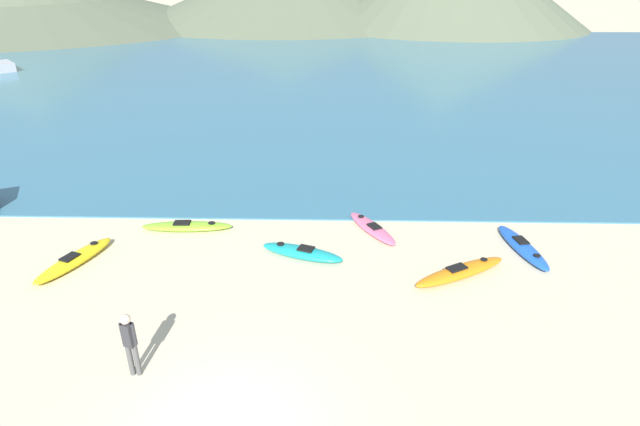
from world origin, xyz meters
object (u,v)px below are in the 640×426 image
Objects in this scene: kayak_on_sand_4 at (522,247)px; moored_boat_1 at (2,66)px; kayak_on_sand_2 at (302,252)px; kayak_on_sand_1 at (372,228)px; kayak_on_sand_0 at (75,260)px; kayak_on_sand_5 at (187,226)px; kayak_on_sand_3 at (460,272)px; person_near_foreground at (130,341)px.

moored_boat_1 is at bearing 138.92° from kayak_on_sand_4.
kayak_on_sand_2 is 47.38m from moored_boat_1.
kayak_on_sand_4 reaches higher than kayak_on_sand_1.
moored_boat_1 reaches higher than kayak_on_sand_0.
kayak_on_sand_0 is at bearing -139.99° from kayak_on_sand_5.
kayak_on_sand_2 is at bearing -142.24° from kayak_on_sand_1.
kayak_on_sand_4 is 0.95× the size of kayak_on_sand_5.
kayak_on_sand_3 is at bearing -1.88° from kayak_on_sand_0.
kayak_on_sand_2 is 5.29m from kayak_on_sand_3.
kayak_on_sand_2 reaches higher than kayak_on_sand_1.
kayak_on_sand_1 is 3.22m from kayak_on_sand_2.
moored_boat_1 is (-27.33, 33.18, 0.34)m from kayak_on_sand_5.
kayak_on_sand_1 is at bearing 14.72° from kayak_on_sand_0.
kayak_on_sand_1 is at bearing 0.54° from kayak_on_sand_5.
kayak_on_sand_3 is 1.04× the size of kayak_on_sand_4.
kayak_on_sand_3 is 10.13m from kayak_on_sand_5.
kayak_on_sand_4 is 12.30m from kayak_on_sand_5.
kayak_on_sand_2 is 1.71× the size of person_near_foreground.
kayak_on_sand_1 is at bearing -43.93° from moored_boat_1.
kayak_on_sand_3 is at bearing -44.37° from moored_boat_1.
kayak_on_sand_1 is 4.05m from kayak_on_sand_3.
kayak_on_sand_4 reaches higher than kayak_on_sand_5.
kayak_on_sand_2 reaches higher than kayak_on_sand_5.
moored_boat_1 reaches higher than kayak_on_sand_2.
moored_boat_1 is (-39.56, 34.49, 0.32)m from kayak_on_sand_4.
kayak_on_sand_0 is 0.95× the size of kayak_on_sand_3.
moored_boat_1 is at bearing 136.07° from kayak_on_sand_1.
person_near_foreground is at bearing -84.18° from kayak_on_sand_5.
kayak_on_sand_0 is at bearing 127.77° from person_near_foreground.
person_near_foreground is at bearing -55.42° from moored_boat_1.
kayak_on_sand_2 is at bearing -47.78° from moored_boat_1.
kayak_on_sand_2 is (-2.54, -1.97, 0.04)m from kayak_on_sand_1.
moored_boat_1 is (-24.23, 35.78, 0.30)m from kayak_on_sand_0.
kayak_on_sand_1 is at bearing 37.76° from kayak_on_sand_2.
moored_boat_1 is at bearing 124.58° from person_near_foreground.
kayak_on_sand_4 is 13.10m from person_near_foreground.
person_near_foreground is at bearing -129.32° from kayak_on_sand_1.
kayak_on_sand_3 is at bearing -49.58° from kayak_on_sand_1.
moored_boat_1 reaches higher than kayak_on_sand_1.
moored_boat_1 is at bearing 129.48° from kayak_on_sand_5.
moored_boat_1 is (-37.00, 36.20, 0.30)m from kayak_on_sand_3.
kayak_on_sand_0 is 4.04m from kayak_on_sand_5.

